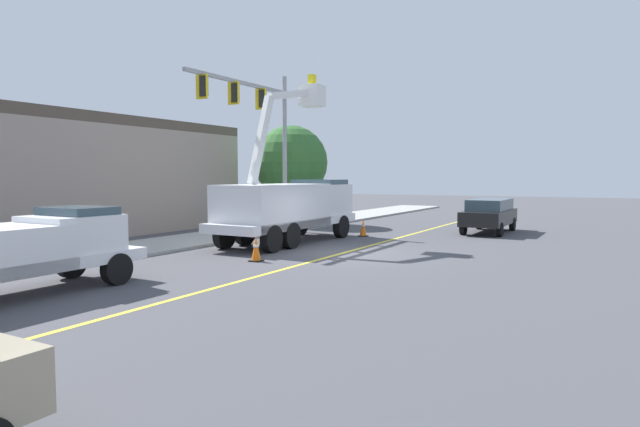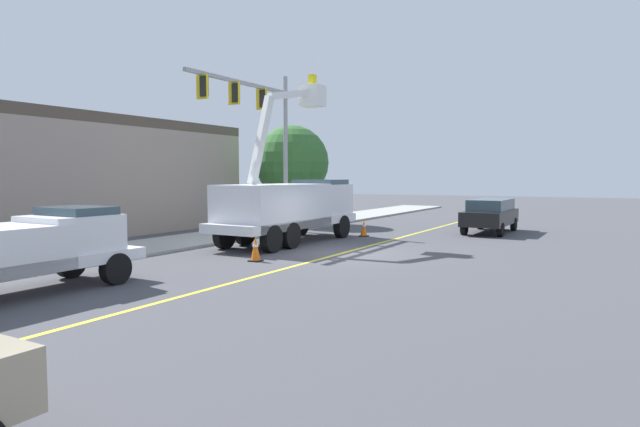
# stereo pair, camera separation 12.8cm
# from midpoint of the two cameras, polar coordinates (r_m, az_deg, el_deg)

# --- Properties ---
(ground) EXTENTS (120.00, 120.00, 0.00)m
(ground) POSITION_cam_midpoint_polar(r_m,az_deg,el_deg) (20.02, 2.02, -4.26)
(ground) COLOR #47474C
(sidewalk_far_side) EXTENTS (60.11, 7.58, 0.12)m
(sidewalk_far_side) POSITION_cam_midpoint_polar(r_m,az_deg,el_deg) (24.28, -13.58, -2.76)
(sidewalk_far_side) COLOR #9E9E99
(sidewalk_far_side) RESTS_ON ground
(lane_centre_stripe) EXTENTS (49.90, 3.48, 0.01)m
(lane_centre_stripe) POSITION_cam_midpoint_polar(r_m,az_deg,el_deg) (20.02, 2.02, -4.24)
(lane_centre_stripe) COLOR yellow
(lane_centre_stripe) RESTS_ON ground
(utility_bucket_truck) EXTENTS (8.35, 3.04, 7.19)m
(utility_bucket_truck) POSITION_cam_midpoint_polar(r_m,az_deg,el_deg) (23.26, -3.39, 0.91)
(utility_bucket_truck) COLOR white
(utility_bucket_truck) RESTS_ON ground
(service_pickup_truck) EXTENTS (5.73, 2.49, 2.06)m
(service_pickup_truck) POSITION_cam_midpoint_polar(r_m,az_deg,el_deg) (14.94, -28.83, -3.26)
(service_pickup_truck) COLOR white
(service_pickup_truck) RESTS_ON ground
(passing_minivan) EXTENTS (4.92, 2.21, 1.69)m
(passing_minivan) POSITION_cam_midpoint_polar(r_m,az_deg,el_deg) (28.55, 17.29, 0.01)
(passing_minivan) COLOR black
(passing_minivan) RESTS_ON ground
(traffic_cone_mid_front) EXTENTS (0.40, 0.40, 0.85)m
(traffic_cone_mid_front) POSITION_cam_midpoint_polar(r_m,az_deg,el_deg) (18.33, -6.96, -3.73)
(traffic_cone_mid_front) COLOR black
(traffic_cone_mid_front) RESTS_ON ground
(traffic_cone_mid_rear) EXTENTS (0.40, 0.40, 0.82)m
(traffic_cone_mid_rear) POSITION_cam_midpoint_polar(r_m,az_deg,el_deg) (25.72, 4.43, -1.51)
(traffic_cone_mid_rear) COLOR black
(traffic_cone_mid_rear) RESTS_ON ground
(traffic_signal_mast) EXTENTS (7.35, 0.84, 7.94)m
(traffic_signal_mast) POSITION_cam_midpoint_polar(r_m,az_deg,el_deg) (26.39, -6.69, 9.92)
(traffic_signal_mast) COLOR gray
(traffic_signal_mast) RESTS_ON ground
(commercial_building_backdrop) EXTENTS (22.87, 10.93, 5.69)m
(commercial_building_backdrop) POSITION_cam_midpoint_polar(r_m,az_deg,el_deg) (28.93, -30.35, 3.41)
(commercial_building_backdrop) COLOR gray
(commercial_building_backdrop) RESTS_ON ground
(street_tree_right) EXTENTS (4.35, 4.35, 5.83)m
(street_tree_right) POSITION_cam_midpoint_polar(r_m,az_deg,el_deg) (32.06, -3.21, 5.39)
(street_tree_right) COLOR brown
(street_tree_right) RESTS_ON ground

